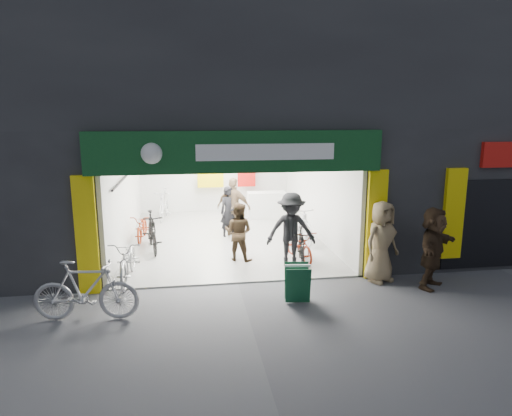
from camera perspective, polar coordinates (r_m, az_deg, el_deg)
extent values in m
plane|color=#56565B|center=(10.67, -2.25, -9.46)|extent=(60.00, 60.00, 0.00)
cube|color=#232326|center=(15.15, -0.71, 18.92)|extent=(16.00, 10.00, 4.50)
cube|color=#232326|center=(15.67, -24.95, 2.92)|extent=(5.00, 10.00, 3.50)
cube|color=#232326|center=(16.63, 16.70, 3.97)|extent=(6.00, 10.00, 3.50)
cube|color=#9E9E99|center=(14.45, -4.04, -3.68)|extent=(6.00, 8.00, 0.04)
cube|color=silver|center=(18.16, -5.18, 4.57)|extent=(6.00, 0.20, 3.20)
cube|color=silver|center=(14.20, -16.09, 2.13)|extent=(0.10, 8.00, 3.20)
cube|color=silver|center=(14.64, 7.47, 2.78)|extent=(0.10, 8.00, 3.20)
cube|color=white|center=(13.95, -4.23, 9.22)|extent=(6.00, 8.00, 0.10)
cube|color=black|center=(10.06, -2.47, 8.84)|extent=(6.00, 0.30, 0.30)
cube|color=#0C381C|center=(9.86, -2.31, 7.03)|extent=(6.40, 0.25, 0.90)
cube|color=white|center=(9.81, 1.29, 7.01)|extent=(3.00, 0.02, 0.35)
cube|color=yellow|center=(10.39, -20.42, -3.27)|extent=(0.45, 0.12, 2.60)
cube|color=yellow|center=(11.05, 14.74, -2.04)|extent=(0.45, 0.12, 2.60)
cube|color=yellow|center=(11.91, 23.44, -0.66)|extent=(0.50, 0.12, 2.20)
cube|color=black|center=(12.73, 28.21, -1.73)|extent=(3.00, 0.06, 2.20)
cylinder|color=black|center=(13.52, -15.98, 3.82)|extent=(0.06, 5.00, 0.06)
cube|color=silver|center=(16.98, 1.31, 0.34)|extent=(1.40, 0.60, 1.00)
cube|color=white|center=(11.16, -3.08, 8.25)|extent=(1.30, 0.35, 0.04)
cube|color=white|center=(12.95, -3.87, 8.72)|extent=(1.30, 0.35, 0.04)
cube|color=white|center=(14.75, -4.47, 9.08)|extent=(1.30, 0.35, 0.04)
cube|color=white|center=(16.54, -4.95, 9.36)|extent=(1.30, 0.35, 0.04)
imported|color=#A7A7AB|center=(11.10, -15.64, -6.20)|extent=(0.75, 2.01, 1.05)
imported|color=black|center=(13.26, -12.86, -2.93)|extent=(0.85, 1.95, 1.13)
imported|color=maroon|center=(14.48, -14.01, -2.35)|extent=(0.65, 1.62, 0.84)
imported|color=silver|center=(17.09, -11.42, 0.42)|extent=(0.76, 1.95, 1.14)
imported|color=black|center=(11.99, 5.67, -4.76)|extent=(0.70, 1.60, 0.93)
imported|color=maroon|center=(12.21, 5.41, -4.61)|extent=(0.84, 1.72, 0.87)
imported|color=#BABBBF|center=(13.86, 5.40, -1.98)|extent=(0.87, 2.00, 1.16)
imported|color=#ACACB1|center=(9.29, -20.50, -9.61)|extent=(2.02, 0.76, 1.19)
imported|color=black|center=(14.33, -3.37, -0.53)|extent=(0.67, 0.52, 1.63)
imported|color=#3A2A1A|center=(12.04, -2.21, -3.04)|extent=(0.95, 0.87, 1.58)
imported|color=black|center=(11.56, 4.40, -2.80)|extent=(1.29, 0.80, 1.92)
imported|color=#7D6348|center=(14.40, -2.80, 0.07)|extent=(1.20, 0.92, 1.89)
imported|color=#8B7350|center=(10.94, 15.38, -4.08)|extent=(1.10, 0.94, 1.91)
imported|color=#382719|center=(10.93, 21.23, -4.66)|extent=(1.61, 1.58, 1.85)
cube|color=#0F3F25|center=(9.45, 5.30, -9.68)|extent=(0.53, 0.26, 0.77)
cube|color=#0F3F25|center=(9.76, 5.09, -8.97)|extent=(0.53, 0.26, 0.77)
cube|color=white|center=(9.48, 5.24, -7.19)|extent=(0.54, 0.12, 0.05)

